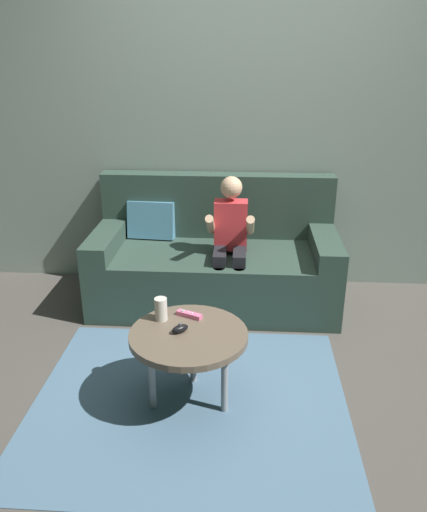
{
  "coord_description": "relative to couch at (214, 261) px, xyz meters",
  "views": [
    {
      "loc": [
        -0.02,
        -2.29,
        1.74
      ],
      "look_at": [
        -0.2,
        0.52,
        0.59
      ],
      "focal_mm": 35.91,
      "sensor_mm": 36.0,
      "label": 1
    }
  ],
  "objects": [
    {
      "name": "soda_can",
      "position": [
        -0.2,
        -1.1,
        0.18
      ],
      "size": [
        0.07,
        0.07,
        0.12
      ],
      "primitive_type": "cylinder",
      "color": "silver",
      "rests_on": "coffee_table"
    },
    {
      "name": "coffee_table",
      "position": [
        -0.05,
        -1.22,
        0.08
      ],
      "size": [
        0.6,
        0.6,
        0.42
      ],
      "color": "brown",
      "rests_on": "ground"
    },
    {
      "name": "game_remote_pink_near_edge",
      "position": [
        -0.06,
        -1.06,
        0.13
      ],
      "size": [
        0.14,
        0.09,
        0.03
      ],
      "color": "pink",
      "rests_on": "coffee_table"
    },
    {
      "name": "person_seated_on_couch",
      "position": [
        0.12,
        -0.19,
        0.24
      ],
      "size": [
        0.32,
        0.39,
        0.95
      ],
      "color": "black",
      "rests_on": "ground"
    },
    {
      "name": "area_rug",
      "position": [
        -0.05,
        -1.22,
        -0.3
      ],
      "size": [
        1.65,
        1.45,
        0.01
      ],
      "primitive_type": "cube",
      "color": "slate",
      "rests_on": "ground"
    },
    {
      "name": "ground_plane",
      "position": [
        0.24,
        -1.13,
        -0.3
      ],
      "size": [
        8.5,
        8.5,
        0.0
      ],
      "primitive_type": "plane",
      "color": "#4C4742"
    },
    {
      "name": "couch",
      "position": [
        0.0,
        0.0,
        0.0
      ],
      "size": [
        1.72,
        0.8,
        0.88
      ],
      "color": "#2D4238",
      "rests_on": "ground"
    },
    {
      "name": "nunchuk_black",
      "position": [
        -0.09,
        -1.22,
        0.14
      ],
      "size": [
        0.1,
        0.09,
        0.05
      ],
      "color": "black",
      "rests_on": "coffee_table"
    },
    {
      "name": "wall_back",
      "position": [
        0.24,
        0.39,
        0.95
      ],
      "size": [
        4.25,
        0.05,
        2.5
      ],
      "primitive_type": "cube",
      "color": "gray",
      "rests_on": "ground"
    }
  ]
}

